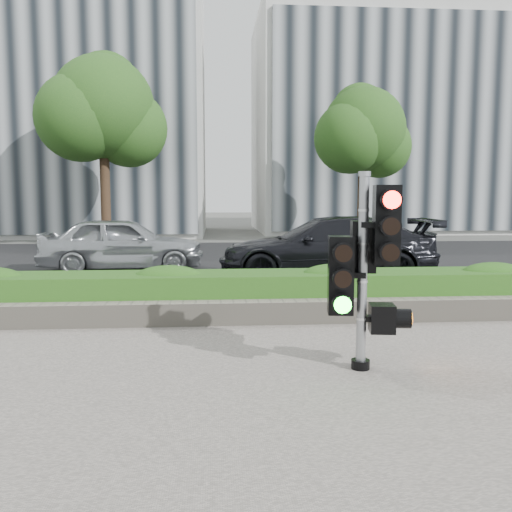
% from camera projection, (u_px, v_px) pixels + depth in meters
% --- Properties ---
extents(ground, '(120.00, 120.00, 0.00)m').
position_uv_depth(ground, '(255.00, 364.00, 6.30)').
color(ground, '#51514C').
rests_on(ground, ground).
extents(sidewalk, '(16.00, 11.00, 0.03)m').
position_uv_depth(sidewalk, '(281.00, 470.00, 3.82)').
color(sidewalk, '#9E9389').
rests_on(sidewalk, ground).
extents(road, '(60.00, 13.00, 0.02)m').
position_uv_depth(road, '(230.00, 261.00, 16.21)').
color(road, black).
rests_on(road, ground).
extents(curb, '(60.00, 0.25, 0.12)m').
position_uv_depth(curb, '(242.00, 305.00, 9.42)').
color(curb, gray).
rests_on(curb, ground).
extents(stone_wall, '(12.00, 0.32, 0.34)m').
position_uv_depth(stone_wall, '(246.00, 312.00, 8.16)').
color(stone_wall, gray).
rests_on(stone_wall, sidewalk).
extents(hedge, '(12.00, 1.00, 0.68)m').
position_uv_depth(hedge, '(243.00, 293.00, 8.79)').
color(hedge, '#50932D').
rests_on(hedge, sidewalk).
extents(building_left, '(16.00, 9.00, 15.00)m').
position_uv_depth(building_left, '(46.00, 87.00, 27.59)').
color(building_left, '#B7B7B2').
rests_on(building_left, ground).
extents(building_right, '(18.00, 10.00, 12.00)m').
position_uv_depth(building_right, '(413.00, 126.00, 31.25)').
color(building_right, '#B7B7B2').
rests_on(building_right, ground).
extents(tree_left, '(4.61, 4.03, 7.34)m').
position_uv_depth(tree_left, '(103.00, 111.00, 19.83)').
color(tree_left, black).
rests_on(tree_left, ground).
extents(tree_right, '(4.10, 3.58, 6.53)m').
position_uv_depth(tree_right, '(363.00, 133.00, 21.64)').
color(tree_right, black).
rests_on(tree_right, ground).
extents(traffic_signal, '(0.78, 0.60, 2.18)m').
position_uv_depth(traffic_signal, '(365.00, 261.00, 5.92)').
color(traffic_signal, black).
rests_on(traffic_signal, sidewalk).
extents(car_silver, '(4.22, 1.87, 1.41)m').
position_uv_depth(car_silver, '(123.00, 244.00, 14.00)').
color(car_silver, '#ACAFB3').
rests_on(car_silver, road).
extents(car_dark, '(5.08, 2.20, 1.46)m').
position_uv_depth(car_dark, '(326.00, 248.00, 12.60)').
color(car_dark, black).
rests_on(car_dark, road).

